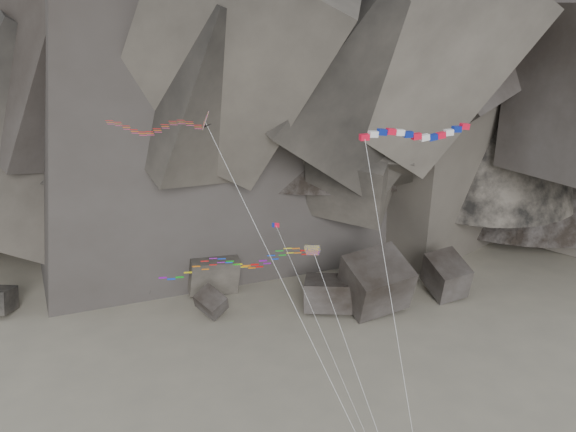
{
  "coord_description": "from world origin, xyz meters",
  "views": [
    {
      "loc": [
        -3.45,
        -42.73,
        40.03
      ],
      "look_at": [
        -2.62,
        6.0,
        22.61
      ],
      "focal_mm": 40.0,
      "sensor_mm": 36.0,
      "label": 1
    }
  ],
  "objects_px": {
    "parafoil_kite": "(232,263)",
    "delta_kite": "(151,127)",
    "pennant_kite": "(319,326)",
    "banner_kite": "(416,138)"
  },
  "relations": [
    {
      "from": "delta_kite",
      "to": "pennant_kite",
      "type": "height_order",
      "value": "delta_kite"
    },
    {
      "from": "delta_kite",
      "to": "banner_kite",
      "type": "height_order",
      "value": "delta_kite"
    },
    {
      "from": "delta_kite",
      "to": "banner_kite",
      "type": "distance_m",
      "value": 18.75
    },
    {
      "from": "banner_kite",
      "to": "parafoil_kite",
      "type": "height_order",
      "value": "banner_kite"
    },
    {
      "from": "parafoil_kite",
      "to": "pennant_kite",
      "type": "distance_m",
      "value": 9.06
    },
    {
      "from": "parafoil_kite",
      "to": "delta_kite",
      "type": "bearing_deg",
      "value": -162.86
    },
    {
      "from": "parafoil_kite",
      "to": "pennant_kite",
      "type": "relative_size",
      "value": 0.89
    },
    {
      "from": "pennant_kite",
      "to": "banner_kite",
      "type": "bearing_deg",
      "value": 40.97
    },
    {
      "from": "delta_kite",
      "to": "banner_kite",
      "type": "xyz_separation_m",
      "value": [
        18.62,
        -2.18,
        -0.41
      ]
    },
    {
      "from": "parafoil_kite",
      "to": "pennant_kite",
      "type": "height_order",
      "value": "pennant_kite"
    }
  ]
}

